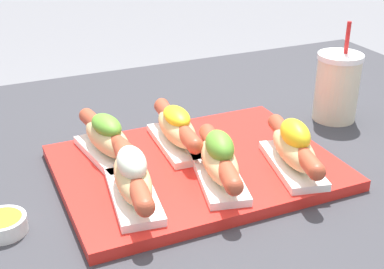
# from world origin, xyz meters

# --- Properties ---
(serving_tray) EXTENTS (0.43, 0.32, 0.02)m
(serving_tray) POSITION_xyz_m (0.00, -0.10, 0.76)
(serving_tray) COLOR red
(serving_tray) RESTS_ON patio_table
(hot_dog_0) EXTENTS (0.08, 0.20, 0.08)m
(hot_dog_0) POSITION_xyz_m (-0.13, -0.16, 0.81)
(hot_dog_0) COLOR white
(hot_dog_0) RESTS_ON serving_tray
(hot_dog_1) EXTENTS (0.09, 0.19, 0.08)m
(hot_dog_1) POSITION_xyz_m (0.01, -0.17, 0.81)
(hot_dog_1) COLOR white
(hot_dog_1) RESTS_ON serving_tray
(hot_dog_2) EXTENTS (0.09, 0.19, 0.08)m
(hot_dog_2) POSITION_xyz_m (0.13, -0.18, 0.81)
(hot_dog_2) COLOR white
(hot_dog_2) RESTS_ON serving_tray
(hot_dog_3) EXTENTS (0.08, 0.20, 0.07)m
(hot_dog_3) POSITION_xyz_m (-0.12, -0.03, 0.81)
(hot_dog_3) COLOR white
(hot_dog_3) RESTS_ON serving_tray
(hot_dog_4) EXTENTS (0.07, 0.20, 0.07)m
(hot_dog_4) POSITION_xyz_m (-0.01, -0.04, 0.81)
(hot_dog_4) COLOR white
(hot_dog_4) RESTS_ON serving_tray
(sauce_bowl) EXTENTS (0.06, 0.06, 0.02)m
(sauce_bowl) POSITION_xyz_m (-0.30, -0.14, 0.77)
(sauce_bowl) COLOR white
(sauce_bowl) RESTS_ON patio_table
(drink_cup) EXTENTS (0.09, 0.09, 0.19)m
(drink_cup) POSITION_xyz_m (0.33, -0.02, 0.82)
(drink_cup) COLOR beige
(drink_cup) RESTS_ON patio_table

